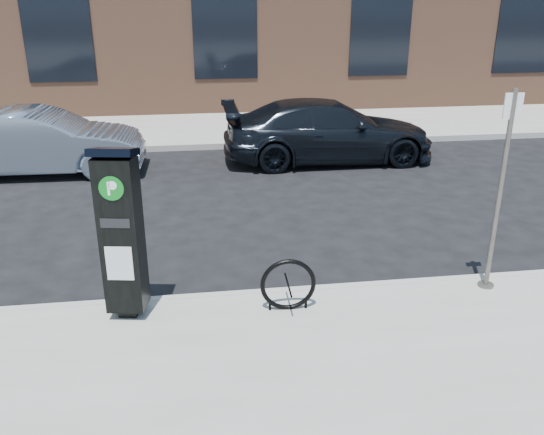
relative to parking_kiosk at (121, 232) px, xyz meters
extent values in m
plane|color=black|center=(2.05, 0.35, -1.25)|extent=(120.00, 120.00, 0.00)
cube|color=gray|center=(2.05, 14.35, -1.18)|extent=(60.00, 12.00, 0.15)
cube|color=#9E9B93|center=(2.05, 0.33, -1.18)|extent=(60.00, 0.12, 0.16)
cube|color=#9E9B93|center=(2.05, 8.37, -1.18)|extent=(60.00, 0.12, 0.16)
cube|color=black|center=(-2.95, 12.33, 1.75)|extent=(2.00, 0.06, 3.50)
cube|color=black|center=(2.05, 12.33, 1.75)|extent=(2.00, 0.06, 3.50)
cube|color=black|center=(7.05, 12.33, 1.75)|extent=(2.00, 0.06, 3.50)
cube|color=black|center=(12.05, 12.33, 1.75)|extent=(2.00, 0.06, 3.50)
cube|color=black|center=(0.00, 0.00, -1.05)|extent=(0.26, 0.26, 0.11)
cube|color=black|center=(0.00, 0.00, -0.04)|extent=(0.51, 0.46, 1.91)
cube|color=black|center=(0.00, 0.00, 0.96)|extent=(0.56, 0.51, 0.18)
cylinder|color=#086317|center=(-0.03, -0.19, 0.60)|extent=(0.28, 0.06, 0.28)
cube|color=white|center=(-0.03, -0.19, 0.60)|extent=(0.10, 0.03, 0.16)
cube|color=silver|center=(-0.03, -0.19, -0.32)|extent=(0.31, 0.06, 0.43)
cube|color=black|center=(-0.03, -0.19, 0.19)|extent=(0.33, 0.07, 0.11)
cylinder|color=#625B57|center=(4.71, 0.05, -1.09)|extent=(0.21, 0.21, 0.03)
cylinder|color=#625B57|center=(4.71, 0.05, 0.22)|extent=(0.06, 0.06, 2.65)
cube|color=silver|center=(4.71, 0.05, 1.33)|extent=(0.23, 0.03, 0.32)
torus|color=black|center=(1.96, -0.17, -0.76)|extent=(0.70, 0.08, 0.69)
cylinder|color=black|center=(1.73, -0.16, -1.03)|extent=(0.03, 0.03, 0.14)
cylinder|color=black|center=(2.19, -0.17, -1.03)|extent=(0.03, 0.03, 0.14)
imported|color=gray|center=(-2.45, 6.75, -0.53)|extent=(4.44, 1.63, 1.45)
imported|color=black|center=(4.13, 6.91, -0.52)|extent=(5.05, 2.06, 1.46)
camera|label=1|loc=(0.88, -6.38, 2.63)|focal=38.00mm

